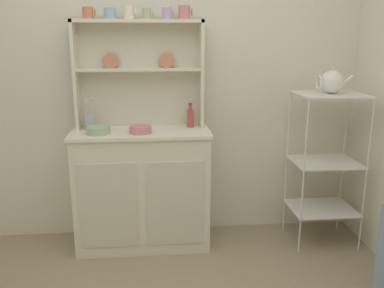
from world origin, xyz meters
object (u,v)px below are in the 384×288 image
Objects in this scene: hutch_cabinet at (142,187)px; bowl_mixing_large at (98,130)px; hutch_shelf_unit at (139,66)px; porcelain_teapot at (332,82)px; utensil_jar at (90,121)px; jam_bottle at (190,117)px; bakers_rack at (326,154)px; cup_terracotta_0 at (88,13)px.

bowl_mixing_large reaches higher than hutch_cabinet.
porcelain_teapot is (1.36, -0.26, -0.10)m from hutch_shelf_unit.
hutch_shelf_unit is 3.96× the size of utensil_jar.
utensil_jar is 0.92× the size of porcelain_teapot.
jam_bottle is at bearing 13.57° from bowl_mixing_large.
jam_bottle is 1.05m from porcelain_teapot.
bakers_rack is at bearing -3.95° from hutch_cabinet.
utensil_jar is at bearing 174.35° from porcelain_teapot.
hutch_cabinet is 3.90× the size of porcelain_teapot.
cup_terracotta_0 is 0.82m from bowl_mixing_large.
bakers_rack is 4.91× the size of utensil_jar.
hutch_shelf_unit reaches higher than utensil_jar.
cup_terracotta_0 reaches higher than porcelain_teapot.
bakers_rack reaches higher than utensil_jar.
hutch_cabinet is 1.39m from bakers_rack.
porcelain_teapot reaches higher than hutch_cabinet.
bowl_mixing_large is at bearing -140.83° from hutch_shelf_unit.
cup_terracotta_0 is 0.54× the size of bowl_mixing_large.
hutch_shelf_unit is at bearing 13.26° from utensil_jar.
hutch_cabinet is at bearing -11.81° from utensil_jar.
bowl_mixing_large is 0.71× the size of utensil_jar.
porcelain_teapot is at bearing -5.65° from utensil_jar.
hutch_shelf_unit reaches higher than bowl_mixing_large.
hutch_cabinet is at bearing 14.10° from bowl_mixing_large.
porcelain_teapot reaches higher than bowl_mixing_large.
hutch_shelf_unit reaches higher than porcelain_teapot.
utensil_jar is at bearing 174.35° from bakers_rack.
hutch_cabinet is at bearing -19.65° from cup_terracotta_0.
utensil_jar is (-0.74, -0.01, -0.01)m from jam_bottle.
porcelain_teapot reaches higher than jam_bottle.
bakers_rack is 2.00m from cup_terracotta_0.
porcelain_teapot is (1.36, -0.09, 0.78)m from hutch_cabinet.
porcelain_teapot is (-0.00, 0.00, 0.54)m from bakers_rack.
hutch_cabinet is at bearing -166.86° from jam_bottle.
utensil_jar is (-0.37, -0.09, -0.39)m from hutch_shelf_unit.
bowl_mixing_large is at bearing -165.90° from hutch_cabinet.
cup_terracotta_0 reaches higher than bowl_mixing_large.
hutch_cabinet is 1.31m from cup_terracotta_0.
porcelain_teapot is (1.71, -0.22, -0.47)m from cup_terracotta_0.
bakers_rack is at bearing -10.73° from hutch_shelf_unit.
bakers_rack is at bearing -10.28° from jam_bottle.
jam_bottle reaches higher than bowl_mixing_large.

